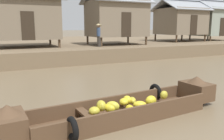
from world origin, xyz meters
TOP-DOWN VIEW (x-y plane):
  - ground_plane at (0.00, 10.00)m, footprint 300.00×300.00m
  - riverbank_strip at (0.00, 22.74)m, footprint 160.00×20.00m
  - banana_boat at (-0.30, 4.38)m, footprint 6.04×1.97m
  - stilt_house_left at (-1.29, 16.87)m, footprint 5.07×4.03m
  - stilt_house_mid_left at (5.53, 16.24)m, footprint 4.96×3.75m
  - stilt_house_mid_right at (13.17, 17.37)m, footprint 4.64×4.05m
  - stilt_house_right at (17.34, 17.42)m, footprint 3.86×3.65m
  - vendor_person at (3.42, 14.77)m, footprint 0.44×0.44m

SIDE VIEW (x-z plane):
  - ground_plane at x=0.00m, z-range 0.00..0.00m
  - banana_boat at x=-0.30m, z-range -0.13..0.70m
  - riverbank_strip at x=0.00m, z-range 0.00..0.92m
  - vendor_person at x=3.42m, z-range 1.02..2.68m
  - stilt_house_mid_right at x=13.17m, z-range 0.89..4.91m
  - stilt_house_right at x=17.34m, z-range 0.81..5.00m
  - stilt_house_left at x=-1.29m, z-range 0.81..5.13m
  - stilt_house_mid_left at x=5.53m, z-range 0.91..5.13m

